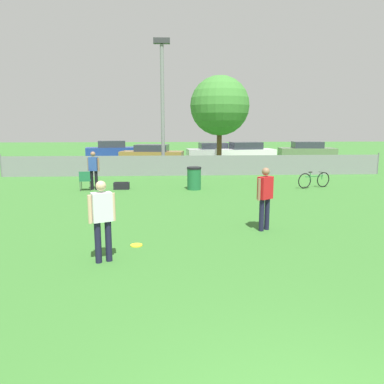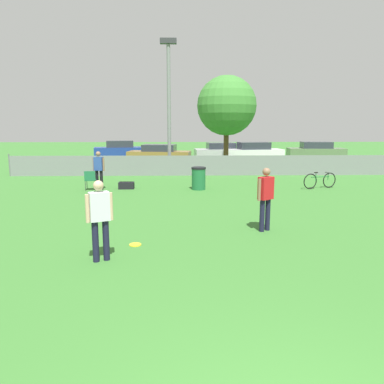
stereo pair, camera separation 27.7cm
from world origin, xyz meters
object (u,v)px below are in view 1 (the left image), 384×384
object	(u,v)px
player_defender_red	(265,195)
spectator_in_blue	(94,168)
player_receiver_white	(102,216)
light_pole	(162,94)
parked_car_blue	(112,150)
frisbee_disc	(136,245)
parked_car_olive	(307,150)
folding_chair_sideline	(85,179)
gear_bag_sideline	(122,186)
parked_car_white	(246,152)
parked_car_tan	(152,154)
trash_bin	(194,178)
bicycle_sideline	(314,180)
tree_near_pole	(220,106)
parked_car_silver	(213,151)

from	to	relation	value
player_defender_red	spectator_in_blue	distance (m)	8.74
player_defender_red	player_receiver_white	size ratio (longest dim) A/B	1.00
light_pole	parked_car_blue	distance (m)	11.87
frisbee_disc	parked_car_olive	size ratio (longest dim) A/B	0.06
folding_chair_sideline	parked_car_blue	size ratio (longest dim) A/B	0.19
player_defender_red	player_receiver_white	distance (m)	4.34
folding_chair_sideline	player_defender_red	bearing A→B (deg)	128.74
light_pole	player_receiver_white	world-z (taller)	light_pole
gear_bag_sideline	parked_car_white	distance (m)	14.88
gear_bag_sideline	parked_car_tan	size ratio (longest dim) A/B	0.14
spectator_in_blue	parked_car_blue	world-z (taller)	spectator_in_blue
parked_car_blue	parked_car_olive	distance (m)	16.30
spectator_in_blue	parked_car_tan	xyz separation A→B (m)	(1.89, 11.67, -0.28)
folding_chair_sideline	trash_bin	size ratio (longest dim) A/B	0.86
bicycle_sideline	gear_bag_sideline	size ratio (longest dim) A/B	2.46
light_pole	folding_chair_sideline	size ratio (longest dim) A/B	8.88
spectator_in_blue	parked_car_tan	size ratio (longest dim) A/B	0.34
player_defender_red	player_receiver_white	bearing A→B (deg)	173.87
spectator_in_blue	bicycle_sideline	world-z (taller)	spectator_in_blue
tree_near_pole	spectator_in_blue	distance (m)	10.69
player_defender_red	parked_car_olive	size ratio (longest dim) A/B	0.36
player_receiver_white	parked_car_olive	world-z (taller)	player_receiver_white
parked_car_tan	parked_car_white	world-z (taller)	parked_car_white
light_pole	trash_bin	size ratio (longest dim) A/B	7.62
player_defender_red	folding_chair_sideline	bearing A→B (deg)	98.28
spectator_in_blue	parked_car_white	distance (m)	15.58
player_receiver_white	frisbee_disc	world-z (taller)	player_receiver_white
player_defender_red	parked_car_white	bearing A→B (deg)	45.03
bicycle_sideline	parked_car_olive	bearing A→B (deg)	52.35
gear_bag_sideline	light_pole	bearing A→B (deg)	72.35
spectator_in_blue	folding_chair_sideline	xyz separation A→B (m)	(-0.32, -0.22, -0.45)
player_receiver_white	parked_car_silver	bearing A→B (deg)	53.45
light_pole	parked_car_tan	world-z (taller)	light_pole
parked_car_tan	parked_car_blue	bearing A→B (deg)	139.29
parked_car_blue	parked_car_tan	world-z (taller)	parked_car_blue
parked_car_silver	parked_car_white	world-z (taller)	parked_car_white
spectator_in_blue	gear_bag_sideline	size ratio (longest dim) A/B	2.49
bicycle_sideline	gear_bag_sideline	xyz separation A→B (m)	(-8.44, 0.11, -0.20)
tree_near_pole	parked_car_tan	size ratio (longest dim) A/B	1.22
frisbee_disc	folding_chair_sideline	world-z (taller)	folding_chair_sideline
parked_car_olive	parked_car_silver	bearing A→B (deg)	-171.92
player_defender_red	parked_car_white	world-z (taller)	player_defender_red
player_defender_red	bicycle_sideline	bearing A→B (deg)	24.45
tree_near_pole	bicycle_sideline	bearing A→B (deg)	-68.39
parked_car_olive	parked_car_tan	bearing A→B (deg)	-161.97
parked_car_tan	parked_car_white	bearing A→B (deg)	16.07
parked_car_tan	parked_car_olive	world-z (taller)	parked_car_olive
player_defender_red	spectator_in_blue	bearing A→B (deg)	95.75
player_receiver_white	bicycle_sideline	size ratio (longest dim) A/B	1.03
player_receiver_white	parked_car_silver	size ratio (longest dim) A/B	0.38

